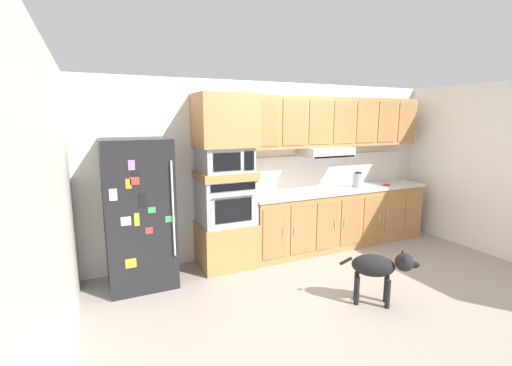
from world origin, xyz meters
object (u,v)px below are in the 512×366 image
(built_in_oven, at_px, (226,201))
(screwdriver, at_px, (387,184))
(microwave, at_px, (225,159))
(dog, at_px, (380,267))
(refrigerator, at_px, (139,213))
(electric_kettle, at_px, (358,180))

(built_in_oven, xyz_separation_m, screwdriver, (2.72, -0.13, 0.03))
(microwave, distance_m, screwdriver, 2.77)
(built_in_oven, distance_m, screwdriver, 2.72)
(microwave, bearing_deg, dog, -56.43)
(refrigerator, distance_m, microwave, 1.26)
(screwdriver, bearing_deg, built_in_oven, 177.19)
(built_in_oven, relative_size, dog, 1.04)
(built_in_oven, height_order, electric_kettle, built_in_oven)
(dog, bearing_deg, refrigerator, -177.58)
(dog, bearing_deg, built_in_oven, 161.78)
(refrigerator, distance_m, screwdriver, 3.84)
(built_in_oven, distance_m, dog, 2.07)
(electric_kettle, height_order, dog, electric_kettle)
(refrigerator, distance_m, dog, 2.79)
(microwave, bearing_deg, screwdriver, -2.81)
(refrigerator, bearing_deg, built_in_oven, 3.46)
(refrigerator, height_order, microwave, refrigerator)
(microwave, xyz_separation_m, dog, (1.11, -1.68, -1.04))
(electric_kettle, bearing_deg, refrigerator, -179.65)
(screwdriver, bearing_deg, refrigerator, 179.02)
(built_in_oven, xyz_separation_m, electric_kettle, (2.19, -0.05, 0.13))
(refrigerator, bearing_deg, screwdriver, -0.98)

